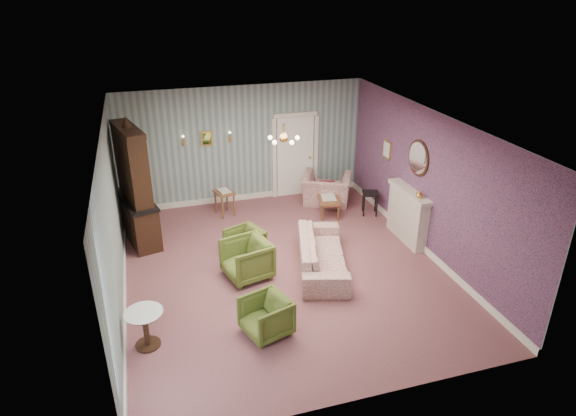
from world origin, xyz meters
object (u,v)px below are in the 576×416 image
object	(u,v)px
olive_chair_b	(247,258)
fireplace	(407,215)
dresser	(133,182)
coffee_table	(328,206)
side_table_black	(370,203)
pedestal_table	(146,329)
olive_chair_a	(266,315)
sofa_chintz	(322,248)
olive_chair_c	(245,242)
wingback_chair	(327,185)

from	to	relation	value
olive_chair_b	fireplace	world-z (taller)	fireplace
dresser	coffee_table	xyz separation A→B (m)	(4.35, 0.02, -1.11)
side_table_black	pedestal_table	size ratio (longest dim) A/B	0.88
olive_chair_a	sofa_chintz	size ratio (longest dim) A/B	0.32
coffee_table	side_table_black	distance (m)	0.99
sofa_chintz	olive_chair_b	bearing A→B (deg)	100.95
olive_chair_b	fireplace	size ratio (longest dim) A/B	0.59
olive_chair_a	olive_chair_c	bearing A→B (deg)	157.73
wingback_chair	pedestal_table	world-z (taller)	wingback_chair
olive_chair_b	olive_chair_c	xyz separation A→B (m)	(0.12, 0.75, -0.08)
sofa_chintz	wingback_chair	world-z (taller)	wingback_chair
sofa_chintz	fireplace	world-z (taller)	fireplace
olive_chair_b	olive_chair_c	size ratio (longest dim) A/B	1.23
olive_chair_b	dresser	world-z (taller)	dresser
olive_chair_b	coffee_table	world-z (taller)	olive_chair_b
olive_chair_a	olive_chair_c	world-z (taller)	olive_chair_a
pedestal_table	sofa_chintz	bearing A→B (deg)	22.05
olive_chair_c	dresser	distance (m)	2.64
side_table_black	pedestal_table	world-z (taller)	pedestal_table
dresser	side_table_black	bearing A→B (deg)	-17.03
side_table_black	dresser	bearing A→B (deg)	177.15
dresser	coffee_table	world-z (taller)	dresser
dresser	side_table_black	size ratio (longest dim) A/B	4.73
olive_chair_b	coffee_table	size ratio (longest dim) A/B	0.97
olive_chair_b	fireplace	distance (m)	3.65
olive_chair_c	fireplace	bearing A→B (deg)	63.87
dresser	pedestal_table	distance (m)	3.74
olive_chair_b	pedestal_table	world-z (taller)	olive_chair_b
wingback_chair	side_table_black	size ratio (longest dim) A/B	2.05
side_table_black	sofa_chintz	bearing A→B (deg)	-134.52
sofa_chintz	coffee_table	world-z (taller)	sofa_chintz
olive_chair_b	dresser	distance (m)	2.99
coffee_table	wingback_chair	bearing A→B (deg)	73.51
olive_chair_c	pedestal_table	distance (m)	3.00
dresser	coffee_table	distance (m)	4.49
olive_chair_c	dresser	bearing A→B (deg)	-145.93
sofa_chintz	fireplace	bearing A→B (deg)	-59.04
wingback_chair	pedestal_table	bearing A→B (deg)	69.65
olive_chair_c	fireplace	size ratio (longest dim) A/B	0.48
olive_chair_c	dresser	world-z (taller)	dresser
fireplace	olive_chair_a	bearing A→B (deg)	-149.26
olive_chair_a	olive_chair_b	size ratio (longest dim) A/B	0.85
olive_chair_c	wingback_chair	distance (m)	3.21
sofa_chintz	wingback_chair	size ratio (longest dim) A/B	1.93
side_table_black	pedestal_table	distance (m)	6.26
olive_chair_c	sofa_chintz	world-z (taller)	sofa_chintz
olive_chair_b	fireplace	xyz separation A→B (m)	(3.61, 0.48, 0.17)
olive_chair_a	side_table_black	size ratio (longest dim) A/B	1.25
fireplace	olive_chair_b	bearing A→B (deg)	-172.48
dresser	olive_chair_b	bearing A→B (deg)	-62.28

